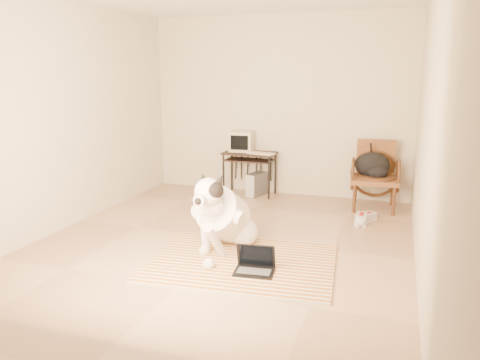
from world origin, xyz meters
The scene contains 16 objects.
floor centered at (0.00, 0.00, 0.00)m, with size 4.50×4.50×0.00m, color tan.
wall_back centered at (0.00, 2.25, 1.35)m, with size 4.50×4.50×0.00m, color beige.
wall_front centered at (0.00, -2.25, 1.35)m, with size 4.50×4.50×0.00m, color beige.
wall_left centered at (-2.00, 0.00, 1.35)m, with size 4.50×4.50×0.00m, color beige.
wall_right centered at (2.00, 0.00, 1.35)m, with size 4.50×4.50×0.00m, color beige.
rug centered at (0.38, -0.64, 0.01)m, with size 1.92×1.54×0.02m.
dog centered at (0.07, -0.34, 0.36)m, with size 0.60×1.27×0.91m.
laptop centered at (0.57, -0.83, 0.08)m, with size 0.39×0.30×0.25m.
computer_desk centered at (-0.38, 1.99, 0.57)m, with size 0.80×0.45×0.66m.
crt_monitor centered at (-0.52, 2.06, 0.82)m, with size 0.37×0.36×0.31m.
desk_keyboard centered at (-0.16, 1.88, 0.68)m, with size 0.41×0.15×0.03m, color #C3B698.
pc_tower centered at (-0.25, 1.95, 0.18)m, with size 0.26×0.41×0.36m.
rattan_chair centered at (1.49, 1.83, 0.47)m, with size 0.65×0.63×0.93m.
backpack centered at (1.46, 1.81, 0.59)m, with size 0.47×0.42×0.35m.
sneaker_left centered at (1.39, 1.06, 0.05)m, with size 0.13×0.33×0.11m.
sneaker_right centered at (1.44, 1.14, 0.05)m, with size 0.27×0.32×0.11m.
Camera 1 is at (1.75, -4.74, 1.81)m, focal length 35.00 mm.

